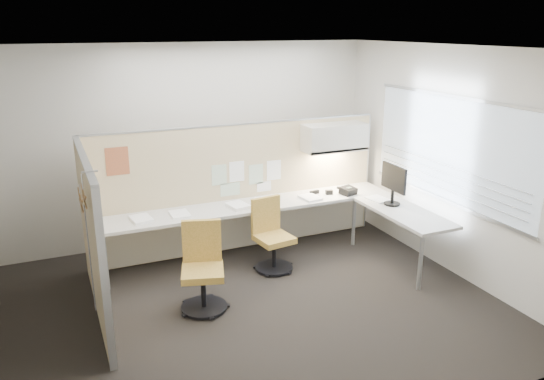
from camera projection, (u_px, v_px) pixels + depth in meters
name	position (u px, v px, depth m)	size (l,w,h in m)	color
floor	(244.00, 307.00, 5.94)	(5.50, 4.50, 0.01)	black
ceiling	(240.00, 48.00, 5.11)	(5.50, 4.50, 0.01)	white
wall_back	(187.00, 144.00, 7.50)	(5.50, 0.02, 2.80)	beige
wall_front	(359.00, 277.00, 3.56)	(5.50, 0.02, 2.80)	beige
wall_right	(450.00, 161.00, 6.57)	(0.02, 4.50, 2.80)	beige
window_pane	(449.00, 150.00, 6.52)	(0.01, 2.80, 1.30)	#97A6AF
partition_back	(240.00, 188.00, 7.29)	(4.10, 0.06, 1.75)	#C7B68A
partition_left	(92.00, 239.00, 5.55)	(0.06, 2.20, 1.75)	#C7B68A
desk	(279.00, 213.00, 7.10)	(4.00, 2.07, 0.73)	beige
overhead_bin	(334.00, 137.00, 7.43)	(0.90, 0.36, 0.38)	beige
task_light_strip	(334.00, 152.00, 7.50)	(0.60, 0.06, 0.02)	#FFEABF
pinned_papers	(246.00, 177.00, 7.25)	(1.01, 0.00, 0.47)	#8CBF8C
poster	(117.00, 161.00, 6.49)	(0.28, 0.00, 0.35)	orange
chair_left	(203.00, 270.00, 5.81)	(0.56, 0.58, 0.96)	black
chair_right	(271.00, 237.00, 6.76)	(0.48, 0.50, 0.91)	black
monitor	(393.00, 182.00, 6.95)	(0.21, 0.51, 0.54)	black
phone	(348.00, 191.00, 7.46)	(0.26, 0.24, 0.12)	black
stapler	(314.00, 192.00, 7.49)	(0.14, 0.04, 0.05)	black
tape_dispenser	(329.00, 192.00, 7.47)	(0.10, 0.06, 0.06)	black
coat_hook	(84.00, 211.00, 4.76)	(0.18, 0.44, 1.33)	silver
paper_stack_0	(141.00, 219.00, 6.48)	(0.23, 0.30, 0.03)	white
paper_stack_1	(180.00, 214.00, 6.68)	(0.23, 0.30, 0.02)	white
paper_stack_2	(238.00, 206.00, 6.94)	(0.23, 0.30, 0.05)	white
paper_stack_3	(266.00, 200.00, 7.21)	(0.23, 0.30, 0.01)	white
paper_stack_4	(310.00, 198.00, 7.29)	(0.23, 0.30, 0.03)	white
paper_stack_5	(378.00, 199.00, 7.24)	(0.23, 0.30, 0.02)	white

